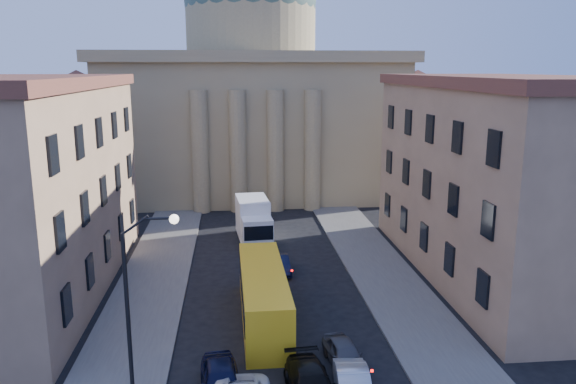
{
  "coord_description": "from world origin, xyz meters",
  "views": [
    {
      "loc": [
        -2.48,
        -16.63,
        15.22
      ],
      "look_at": [
        0.97,
        18.58,
        7.38
      ],
      "focal_mm": 35.0,
      "sensor_mm": 36.0,
      "label": 1
    }
  ],
  "objects_px": {
    "street_lamp": "(138,290)",
    "car_left_near": "(221,380)",
    "city_bus": "(263,294)",
    "box_truck": "(254,222)"
  },
  "relations": [
    {
      "from": "city_bus",
      "to": "box_truck",
      "type": "relative_size",
      "value": 1.65
    },
    {
      "from": "street_lamp",
      "to": "city_bus",
      "type": "bearing_deg",
      "value": 50.43
    },
    {
      "from": "car_left_near",
      "to": "city_bus",
      "type": "distance_m",
      "value": 8.3
    },
    {
      "from": "city_bus",
      "to": "box_truck",
      "type": "distance_m",
      "value": 16.53
    },
    {
      "from": "car_left_near",
      "to": "box_truck",
      "type": "distance_m",
      "value": 24.55
    },
    {
      "from": "street_lamp",
      "to": "car_left_near",
      "type": "xyz_separation_m",
      "value": [
        3.67,
        -0.47,
        -4.5
      ]
    },
    {
      "from": "city_bus",
      "to": "street_lamp",
      "type": "bearing_deg",
      "value": -130.28
    },
    {
      "from": "street_lamp",
      "to": "box_truck",
      "type": "relative_size",
      "value": 1.27
    },
    {
      "from": "street_lamp",
      "to": "city_bus",
      "type": "relative_size",
      "value": 0.77
    },
    {
      "from": "street_lamp",
      "to": "city_bus",
      "type": "height_order",
      "value": "street_lamp"
    }
  ]
}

